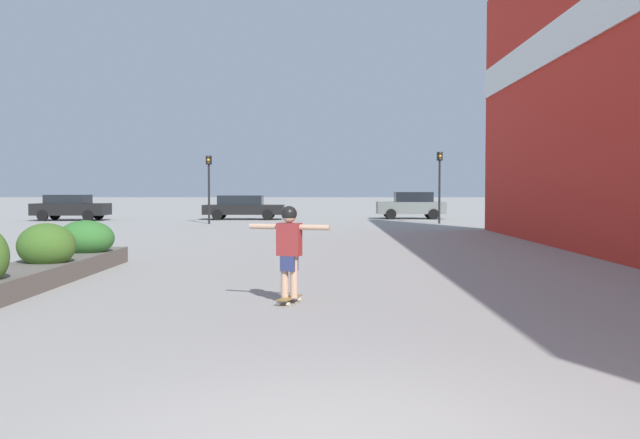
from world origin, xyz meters
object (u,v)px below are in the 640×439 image
Objects in this scene: traffic_light_right at (440,175)px; car_rightmost at (411,205)px; traffic_light_left at (209,178)px; skateboarder at (289,242)px; car_center_left at (243,207)px; skateboard at (289,299)px; car_center_right at (581,206)px; car_leftmost at (70,207)px.

car_rightmost is at bearing 97.48° from traffic_light_right.
traffic_light_left reaches higher than car_rightmost.
skateboarder is at bearing -104.02° from traffic_light_right.
skateboarder is 0.39× the size of traffic_light_right.
car_center_left is at bearing 95.68° from car_rightmost.
skateboard is 26.85m from traffic_light_right.
traffic_light_right is at bearing 95.35° from skateboarder.
car_rightmost reaches higher than car_center_left.
traffic_light_right is (0.76, -5.81, 1.69)m from car_rightmost.
skateboard is 0.16× the size of car_center_right.
car_leftmost is 1.02× the size of car_rightmost.
traffic_light_left is at bearing -12.04° from car_center_left.
car_center_left is 1.03× the size of car_center_right.
car_center_left is at bearing 117.37° from skateboarder.
car_leftmost is 19.93m from car_rightmost.
car_leftmost is 9.67m from traffic_light_left.
skateboard is 0.18× the size of car_rightmost.
car_center_left is (9.76, 1.25, -0.03)m from car_leftmost.
skateboarder reaches higher than car_leftmost.
car_rightmost is (5.71, 31.76, 0.76)m from skateboard.
car_center_right reaches higher than skateboard.
traffic_light_left is (-11.17, -6.30, 1.56)m from car_rightmost.
traffic_light_right is at bearing -59.01° from car_center_right.
skateboard is 0.15× the size of car_center_left.
traffic_light_right is (6.48, 25.94, 1.55)m from skateboarder.
traffic_light_right is (-9.33, -5.61, 1.73)m from car_center_right.
car_rightmost reaches higher than car_center_right.
car_rightmost is (5.71, 31.76, -0.14)m from skateboarder.
car_center_left reaches higher than skateboard.
skateboarder reaches higher than car_center_left.
traffic_light_left is (-21.27, -6.09, 1.60)m from car_center_right.
traffic_light_left is (8.63, -4.05, 1.62)m from car_leftmost.
skateboarder is 0.32× the size of car_center_right.
car_leftmost is 1.18× the size of traffic_light_left.
skateboarder is 26.79m from traffic_light_right.
car_rightmost is at bearing 29.42° from traffic_light_left.
traffic_light_right is at bearing 2.32° from traffic_light_left.
car_center_left is 11.96m from traffic_light_right.
skateboarder is 32.27m from car_rightmost.
car_rightmost is at bearing -91.19° from car_center_right.
traffic_light_right is (10.80, -4.82, 1.77)m from car_center_left.
car_rightmost reaches higher than skateboarder.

